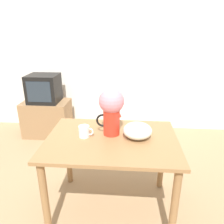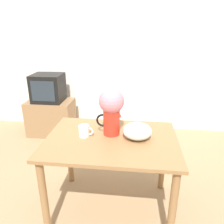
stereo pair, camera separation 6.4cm
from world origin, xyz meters
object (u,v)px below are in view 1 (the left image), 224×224
object	(u,v)px
white_bowl	(137,131)
tv_set	(44,88)
flower_vase	(111,108)
coffee_mug	(84,131)

from	to	relation	value
white_bowl	tv_set	xyz separation A→B (m)	(-1.40, 1.47, -0.05)
flower_vase	tv_set	xyz separation A→B (m)	(-1.17, 1.42, -0.23)
flower_vase	coffee_mug	xyz separation A→B (m)	(-0.23, -0.07, -0.20)
tv_set	white_bowl	bearing A→B (deg)	-46.54
flower_vase	white_bowl	xyz separation A→B (m)	(0.23, -0.05, -0.19)
flower_vase	tv_set	world-z (taller)	flower_vase
tv_set	flower_vase	bearing A→B (deg)	-50.66
white_bowl	coffee_mug	bearing A→B (deg)	-177.48
coffee_mug	tv_set	distance (m)	1.76
coffee_mug	tv_set	bearing A→B (deg)	122.05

